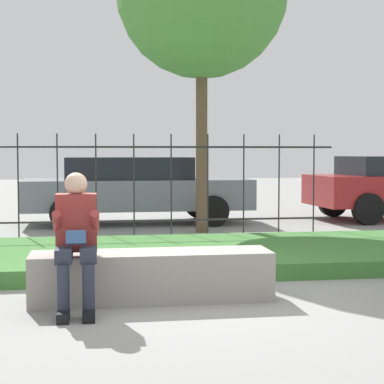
% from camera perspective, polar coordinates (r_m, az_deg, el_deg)
% --- Properties ---
extents(ground_plane, '(60.00, 60.00, 0.00)m').
position_cam_1_polar(ground_plane, '(6.56, -0.07, -9.46)').
color(ground_plane, gray).
extents(stone_bench, '(2.39, 0.58, 0.49)m').
position_cam_1_polar(stone_bench, '(6.46, -3.59, -7.68)').
color(stone_bench, gray).
rests_on(stone_bench, ground_plane).
extents(person_seated_reader, '(0.42, 0.73, 1.29)m').
position_cam_1_polar(person_seated_reader, '(6.04, -10.25, -3.79)').
color(person_seated_reader, black).
rests_on(person_seated_reader, ground_plane).
extents(grass_berm, '(8.14, 2.86, 0.20)m').
position_cam_1_polar(grass_berm, '(8.61, -2.23, -5.66)').
color(grass_berm, '#3D7533').
rests_on(grass_berm, ground_plane).
extents(iron_fence, '(6.14, 0.03, 1.78)m').
position_cam_1_polar(iron_fence, '(10.55, -3.52, 0.57)').
color(iron_fence, '#232326').
rests_on(iron_fence, ground_plane).
extents(car_parked_center, '(4.68, 1.89, 1.38)m').
position_cam_1_polar(car_parked_center, '(13.38, -5.08, 0.35)').
color(car_parked_center, slate).
rests_on(car_parked_center, ground_plane).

